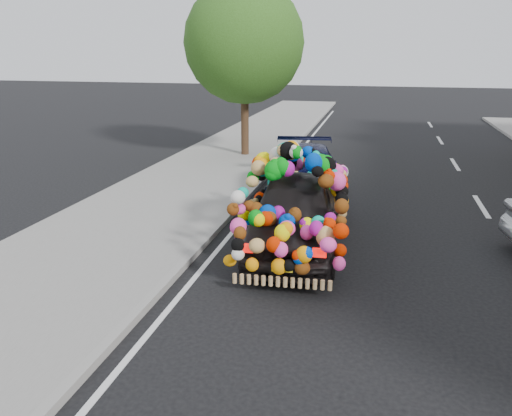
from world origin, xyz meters
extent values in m
plane|color=black|center=(0.00, 0.00, 0.00)|extent=(100.00, 100.00, 0.00)
cube|color=gray|center=(-4.30, 0.00, 0.06)|extent=(4.00, 60.00, 0.12)
cube|color=gray|center=(-2.35, 0.00, 0.07)|extent=(0.15, 60.00, 0.13)
cylinder|color=#332114|center=(-3.80, 9.50, 1.36)|extent=(0.28, 0.28, 2.73)
sphere|color=#274913|center=(-3.80, 9.50, 4.03)|extent=(4.20, 4.20, 4.20)
imported|color=black|center=(-0.56, 1.20, 0.72)|extent=(1.99, 4.33, 1.44)
cube|color=red|center=(-0.99, -0.97, 0.78)|extent=(0.22, 0.08, 0.14)
cube|color=red|center=(0.17, -0.89, 0.78)|extent=(0.22, 0.08, 0.14)
cube|color=yellow|center=(-0.41, -0.94, 0.48)|extent=(0.34, 0.06, 0.12)
imported|color=black|center=(-0.86, 4.50, 0.68)|extent=(2.62, 4.93, 1.36)
camera|label=1|loc=(0.91, -8.07, 3.77)|focal=35.00mm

